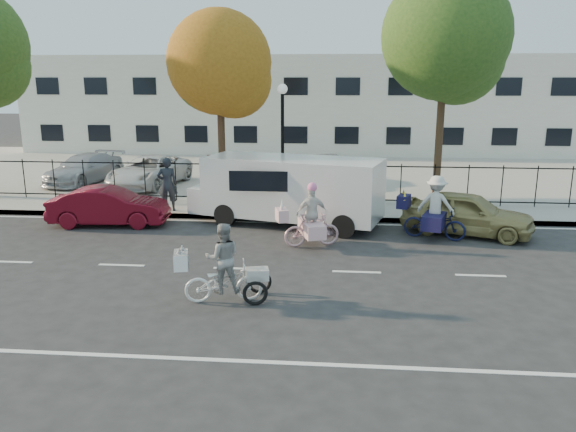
# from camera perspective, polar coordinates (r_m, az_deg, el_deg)

# --- Properties ---
(ground) EXTENTS (120.00, 120.00, 0.00)m
(ground) POSITION_cam_1_polar(r_m,az_deg,el_deg) (14.26, -5.20, -5.35)
(ground) COLOR #333334
(road_markings) EXTENTS (60.00, 9.52, 0.01)m
(road_markings) POSITION_cam_1_polar(r_m,az_deg,el_deg) (14.26, -5.20, -5.33)
(road_markings) COLOR silver
(road_markings) RESTS_ON ground
(curb) EXTENTS (60.00, 0.10, 0.15)m
(curb) POSITION_cam_1_polar(r_m,az_deg,el_deg) (19.02, -2.55, -0.16)
(curb) COLOR #A8A399
(curb) RESTS_ON ground
(sidewalk) EXTENTS (60.00, 2.20, 0.15)m
(sidewalk) POSITION_cam_1_polar(r_m,az_deg,el_deg) (20.04, -2.16, 0.57)
(sidewalk) COLOR #A8A399
(sidewalk) RESTS_ON ground
(parking_lot) EXTENTS (60.00, 15.60, 0.15)m
(parking_lot) POSITION_cam_1_polar(r_m,az_deg,el_deg) (28.72, 0.04, 4.64)
(parking_lot) COLOR #A8A399
(parking_lot) RESTS_ON ground
(iron_fence) EXTENTS (58.00, 0.06, 1.50)m
(iron_fence) POSITION_cam_1_polar(r_m,az_deg,el_deg) (20.94, -1.81, 3.46)
(iron_fence) COLOR black
(iron_fence) RESTS_ON sidewalk
(building) EXTENTS (34.00, 10.00, 6.00)m
(building) POSITION_cam_1_polar(r_m,az_deg,el_deg) (38.36, 1.36, 11.35)
(building) COLOR silver
(building) RESTS_ON ground
(lamppost) EXTENTS (0.36, 0.36, 4.33)m
(lamppost) POSITION_cam_1_polar(r_m,az_deg,el_deg) (20.20, -0.56, 9.41)
(lamppost) COLOR black
(lamppost) RESTS_ON sidewalk
(street_sign) EXTENTS (0.85, 0.06, 1.80)m
(street_sign) POSITION_cam_1_polar(r_m,az_deg,el_deg) (20.76, -7.04, 4.72)
(street_sign) COLOR black
(street_sign) RESTS_ON sidewalk
(zebra_trike) EXTENTS (2.03, 1.08, 1.73)m
(zebra_trike) POSITION_cam_1_polar(r_m,az_deg,el_deg) (12.07, -6.56, -5.64)
(zebra_trike) COLOR white
(zebra_trike) RESTS_ON ground
(unicorn_bike) EXTENTS (1.88, 1.35, 1.85)m
(unicorn_bike) POSITION_cam_1_polar(r_m,az_deg,el_deg) (15.89, 2.32, -0.71)
(unicorn_bike) COLOR #D2A0AB
(unicorn_bike) RESTS_ON ground
(bull_bike) EXTENTS (2.11, 1.49, 1.90)m
(bull_bike) POSITION_cam_1_polar(r_m,az_deg,el_deg) (17.16, 14.64, 0.21)
(bull_bike) COLOR #101436
(bull_bike) RESTS_ON ground
(white_van) EXTENTS (6.60, 3.54, 2.19)m
(white_van) POSITION_cam_1_polar(r_m,az_deg,el_deg) (18.14, 0.13, 2.84)
(white_van) COLOR white
(white_van) RESTS_ON ground
(red_sedan) EXTENTS (3.86, 1.61, 1.24)m
(red_sedan) POSITION_cam_1_polar(r_m,az_deg,el_deg) (19.10, -17.71, 0.93)
(red_sedan) COLOR maroon
(red_sedan) RESTS_ON ground
(gold_sedan) EXTENTS (4.19, 2.85, 1.32)m
(gold_sedan) POSITION_cam_1_polar(r_m,az_deg,el_deg) (17.96, 17.74, 0.27)
(gold_sedan) COLOR #A09357
(gold_sedan) RESTS_ON ground
(pedestrian) EXTENTS (0.76, 0.57, 1.88)m
(pedestrian) POSITION_cam_1_polar(r_m,az_deg,el_deg) (19.95, -12.15, 3.19)
(pedestrian) COLOR black
(pedestrian) RESTS_ON sidewalk
(lot_car_a) EXTENTS (2.62, 4.57, 1.25)m
(lot_car_a) POSITION_cam_1_polar(r_m,az_deg,el_deg) (26.46, -19.99, 4.54)
(lot_car_a) COLOR #ABACB3
(lot_car_a) RESTS_ON parking_lot
(lot_car_b) EXTENTS (2.92, 4.94, 1.29)m
(lot_car_b) POSITION_cam_1_polar(r_m,az_deg,el_deg) (24.81, -13.86, 4.45)
(lot_car_b) COLOR silver
(lot_car_b) RESTS_ON parking_lot
(lot_car_c) EXTENTS (1.94, 3.85, 1.21)m
(lot_car_c) POSITION_cam_1_polar(r_m,az_deg,el_deg) (24.21, -2.64, 4.52)
(lot_car_c) COLOR #44474A
(lot_car_c) RESTS_ON parking_lot
(lot_car_d) EXTENTS (2.22, 4.06, 1.31)m
(lot_car_d) POSITION_cam_1_polar(r_m,az_deg,el_deg) (24.89, 4.20, 4.87)
(lot_car_d) COLOR #A7ABAF
(lot_car_d) RESTS_ON parking_lot
(tree_mid) EXTENTS (3.93, 3.93, 7.21)m
(tree_mid) POSITION_cam_1_polar(r_m,az_deg,el_deg) (21.93, -6.56, 14.74)
(tree_mid) COLOR #442D1D
(tree_mid) RESTS_ON ground
(tree_east) EXTENTS (4.61, 4.61, 8.44)m
(tree_east) POSITION_cam_1_polar(r_m,az_deg,el_deg) (21.89, 16.04, 16.58)
(tree_east) COLOR #442D1D
(tree_east) RESTS_ON ground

